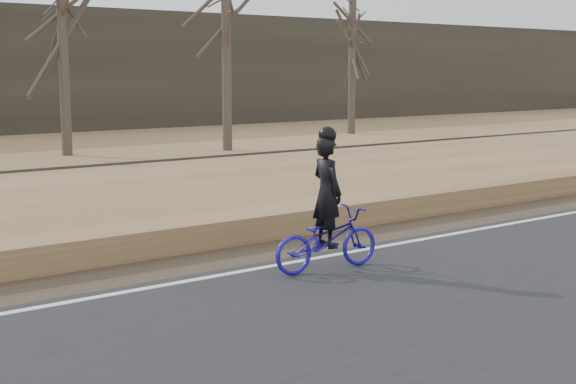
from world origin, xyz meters
TOP-DOWN VIEW (x-y plane):
  - ground at (0.00, 0.00)m, footprint 120.00×120.00m
  - road at (0.00, -2.50)m, footprint 120.00×6.00m
  - edge_line at (0.00, 0.20)m, footprint 120.00×0.12m
  - shoulder at (0.00, 1.20)m, footprint 120.00×1.60m
  - embankment at (0.00, 4.20)m, footprint 120.00×5.00m
  - ballast at (0.00, 8.00)m, footprint 120.00×3.00m
  - railroad at (0.00, 8.00)m, footprint 120.00×2.40m
  - cyclist at (1.56, -0.45)m, footprint 1.79×0.76m
  - bare_tree_center at (4.80, 17.86)m, footprint 0.36×0.36m
  - bare_tree_right at (10.28, 16.00)m, footprint 0.36×0.36m
  - bare_tree_far_right at (19.33, 19.34)m, footprint 0.36×0.36m

SIDE VIEW (x-z plane):
  - ground at x=0.00m, z-range 0.00..0.00m
  - shoulder at x=0.00m, z-range 0.00..0.04m
  - road at x=0.00m, z-range 0.00..0.06m
  - edge_line at x=0.00m, z-range 0.06..0.07m
  - embankment at x=0.00m, z-range 0.00..0.44m
  - ballast at x=0.00m, z-range 0.00..0.45m
  - railroad at x=0.00m, z-range 0.38..0.67m
  - cyclist at x=1.56m, z-range -0.33..1.78m
  - bare_tree_right at x=10.28m, z-range 0.00..7.38m
  - bare_tree_far_right at x=19.33m, z-range 0.00..7.42m
  - bare_tree_center at x=4.80m, z-range 0.00..8.55m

